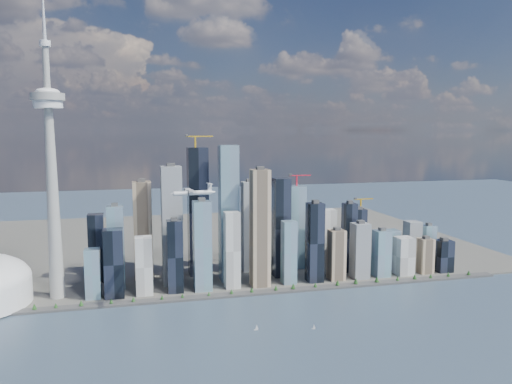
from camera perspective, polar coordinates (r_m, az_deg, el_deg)
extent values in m
plane|color=#324958|center=(697.28, 1.04, -18.28)|extent=(4000.00, 4000.00, 0.00)
cube|color=#383838|center=(922.96, -3.06, -11.69)|extent=(1100.00, 22.00, 4.00)
cube|color=#4C4C47|center=(1351.85, -6.68, -5.68)|extent=(1400.00, 900.00, 3.00)
cylinder|color=#3F2D1E|center=(918.07, -22.44, -12.12)|extent=(1.00, 1.00, 2.40)
cone|color=#1B4719|center=(916.93, -22.45, -11.91)|extent=(7.20, 7.20, 8.00)
cylinder|color=#3F2D1E|center=(908.91, -16.91, -12.08)|extent=(1.00, 1.00, 2.40)
cone|color=#1B4719|center=(907.75, -16.92, -11.86)|extent=(7.20, 7.20, 8.00)
cylinder|color=#3F2D1E|center=(907.96, -11.32, -11.93)|extent=(1.00, 1.00, 2.40)
cone|color=#1B4719|center=(906.80, -11.33, -11.71)|extent=(7.20, 7.20, 8.00)
cylinder|color=#3F2D1E|center=(915.26, -5.78, -11.67)|extent=(1.00, 1.00, 2.40)
cone|color=#1B4719|center=(914.11, -5.78, -11.45)|extent=(7.20, 7.20, 8.00)
cylinder|color=#3F2D1E|center=(930.60, -0.39, -11.31)|extent=(1.00, 1.00, 2.40)
cone|color=#1B4719|center=(929.47, -0.39, -11.10)|extent=(7.20, 7.20, 8.00)
cylinder|color=#3F2D1E|center=(953.61, 4.78, -10.88)|extent=(1.00, 1.00, 2.40)
cone|color=#1B4719|center=(952.51, 4.78, -10.67)|extent=(7.20, 7.20, 8.00)
cylinder|color=#3F2D1E|center=(983.73, 9.64, -10.39)|extent=(1.00, 1.00, 2.40)
cone|color=#1B4719|center=(982.67, 9.65, -10.19)|extent=(7.20, 7.20, 8.00)
cylinder|color=#3F2D1E|center=(1020.36, 14.18, -9.87)|extent=(1.00, 1.00, 2.40)
cone|color=#1B4719|center=(1019.33, 14.18, -9.67)|extent=(7.20, 7.20, 8.00)
cylinder|color=#3F2D1E|center=(1062.80, 18.36, -9.33)|extent=(1.00, 1.00, 2.40)
cone|color=#1B4719|center=(1061.81, 18.37, -9.14)|extent=(7.20, 7.20, 8.00)
cylinder|color=#3F2D1E|center=(1110.39, 22.19, -8.79)|extent=(1.00, 1.00, 2.40)
cone|color=#1B4719|center=(1109.45, 22.20, -8.61)|extent=(7.20, 7.20, 8.00)
cube|color=black|center=(929.40, -15.88, -7.81)|extent=(34.00, 34.00, 122.52)
cube|color=#77A3B4|center=(973.97, -15.82, -6.12)|extent=(30.00, 30.00, 155.93)
cube|color=silver|center=(930.91, -12.76, -8.22)|extent=(30.00, 30.00, 105.81)
cube|color=tan|center=(1023.11, -12.95, -4.28)|extent=(36.00, 36.00, 194.91)
cube|color=gray|center=(968.26, -9.66, -3.84)|extent=(38.00, 38.00, 228.32)
cube|color=black|center=(929.81, -9.36, -7.27)|extent=(28.00, 28.00, 133.65)
cube|color=#77A3B4|center=(931.53, -5.99, -6.13)|extent=(32.00, 32.00, 167.07)
cube|color=black|center=(1024.55, -6.84, -2.24)|extent=(40.00, 40.00, 261.74)
cube|color=#77A3B4|center=(978.78, -3.24, -2.47)|extent=(36.00, 36.00, 267.31)
cube|color=silver|center=(942.97, -2.65, -6.63)|extent=(28.00, 28.00, 144.79)
cube|color=tan|center=(946.56, 0.61, -4.16)|extent=(34.00, 34.00, 222.76)
cube|color=gray|center=(1049.84, -0.83, -3.97)|extent=(30.00, 30.00, 189.34)
cube|color=black|center=(1010.58, 2.93, -4.09)|extent=(32.00, 32.00, 200.48)
cube|color=#77A3B4|center=(972.43, 3.77, -6.89)|extent=(26.00, 26.00, 122.52)
cube|color=black|center=(984.59, 6.57, -5.75)|extent=(30.00, 30.00, 155.93)
cube|color=#77A3B4|center=(1079.10, 4.62, -3.99)|extent=(34.00, 34.00, 178.20)
cube|color=silver|center=(1050.29, 8.17, -5.59)|extent=(28.00, 28.00, 133.65)
cube|color=tan|center=(1009.28, 9.22, -7.10)|extent=(30.00, 30.00, 100.24)
cube|color=gray|center=(1028.24, 11.81, -6.58)|extent=(32.00, 32.00, 111.38)
cube|color=black|center=(1068.61, 10.67, -5.12)|extent=(26.00, 26.00, 144.79)
cube|color=#77A3B4|center=(1052.47, 14.27, -6.80)|extent=(30.00, 30.00, 94.67)
cube|color=black|center=(1140.50, 11.80, -4.95)|extent=(28.00, 28.00, 122.52)
cube|color=#77A3B4|center=(1119.91, 15.32, -6.29)|extent=(30.00, 30.00, 83.53)
cube|color=silver|center=(1078.54, 16.62, -7.00)|extent=(34.00, 34.00, 77.96)
cube|color=tan|center=(1102.35, 18.64, -6.92)|extent=(28.00, 28.00, 72.40)
cube|color=gray|center=(1140.40, 17.32, -5.69)|extent=(30.00, 30.00, 100.24)
cube|color=black|center=(1127.45, 20.58, -6.84)|extent=(32.00, 32.00, 66.83)
cube|color=#77A3B4|center=(1165.25, 19.21, -5.78)|extent=(26.00, 26.00, 89.10)
cube|color=black|center=(1032.22, -17.93, -6.09)|extent=(30.00, 30.00, 133.65)
cube|color=#77A3B4|center=(936.17, -18.32, -8.85)|extent=(26.00, 26.00, 89.10)
cube|color=gold|center=(1011.52, -6.96, 5.72)|extent=(3.00, 3.00, 22.00)
cube|color=gold|center=(1012.38, -6.50, 6.35)|extent=(55.00, 2.20, 2.20)
cube|color=#383838|center=(1009.43, -7.91, 6.44)|extent=(6.00, 4.00, 4.00)
cube|color=red|center=(1064.52, 4.67, 1.30)|extent=(3.00, 3.00, 22.00)
cube|color=red|center=(1065.80, 5.05, 1.90)|extent=(48.00, 2.20, 2.20)
cube|color=#383838|center=(1058.81, 3.94, 1.99)|extent=(6.00, 4.00, 4.00)
cube|color=gold|center=(1127.90, 11.89, -1.35)|extent=(3.00, 3.00, 22.00)
cube|color=gold|center=(1129.31, 12.21, -0.79)|extent=(45.00, 2.20, 2.20)
cube|color=#383838|center=(1120.32, 11.28, -0.72)|extent=(6.00, 4.00, 4.00)
cone|color=gray|center=(937.22, -22.19, -1.16)|extent=(26.00, 26.00, 340.00)
cylinder|color=white|center=(929.89, -22.68, 9.27)|extent=(48.00, 48.00, 14.00)
cylinder|color=gray|center=(930.54, -22.71, 10.00)|extent=(56.00, 56.00, 12.00)
ellipsoid|color=white|center=(931.06, -22.74, 10.49)|extent=(40.00, 40.00, 14.00)
cylinder|color=gray|center=(934.69, -22.86, 12.94)|extent=(11.00, 11.00, 80.00)
cylinder|color=white|center=(940.02, -22.98, 15.36)|extent=(18.00, 18.00, 10.00)
cone|color=silver|center=(950.68, -23.15, 18.81)|extent=(7.00, 7.00, 105.00)
cylinder|color=silver|center=(786.72, -7.30, -0.11)|extent=(59.58, 14.94, 7.28)
cone|color=silver|center=(779.87, -9.49, -0.21)|extent=(8.84, 8.26, 7.28)
cone|color=silver|center=(795.01, -5.08, 0.00)|extent=(12.23, 8.70, 7.28)
cube|color=silver|center=(785.70, -7.47, 0.16)|extent=(17.34, 64.33, 1.14)
cylinder|color=silver|center=(773.87, -7.24, -0.07)|extent=(12.94, 5.69, 4.09)
cylinder|color=silver|center=(797.98, -7.68, 0.14)|extent=(12.94, 5.69, 4.09)
cylinder|color=#3F3F3F|center=(772.25, -7.73, -0.09)|extent=(1.53, 9.07, 9.10)
cylinder|color=#3F3F3F|center=(796.40, -8.16, 0.11)|extent=(1.53, 9.07, 9.10)
cube|color=silver|center=(793.20, -5.32, 0.51)|extent=(6.43, 1.73, 12.51)
cube|color=silver|center=(792.51, -5.32, 0.96)|extent=(7.63, 20.95, 0.80)
cube|color=silver|center=(777.68, 0.01, -15.48)|extent=(6.01, 2.26, 0.78)
cylinder|color=#999999|center=(775.97, 0.01, -15.17)|extent=(0.24, 0.24, 8.82)
cube|color=silver|center=(786.14, 6.58, -15.27)|extent=(5.41, 3.21, 0.69)
cylinder|color=#999999|center=(784.64, 6.58, -15.00)|extent=(0.21, 0.21, 7.78)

